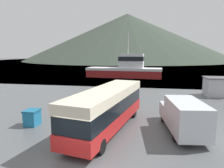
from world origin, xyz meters
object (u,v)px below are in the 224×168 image
delivery_van (183,115)px  fishing_boat (126,69)px  tour_bus (108,107)px  dock_kiosk (217,87)px  storage_bin (32,117)px

delivery_van → fishing_boat: fishing_boat is taller
tour_bus → dock_kiosk: (11.99, 14.22, -0.48)m
tour_bus → storage_bin: bearing=-167.0°
tour_bus → delivery_van: tour_bus is taller
delivery_van → dock_kiosk: (6.54, 13.86, -0.02)m
tour_bus → fishing_boat: (-2.24, 33.00, 0.25)m
tour_bus → fishing_boat: fishing_boat is taller
storage_bin → dock_kiosk: (18.09, 14.43, 0.63)m
tour_bus → storage_bin: (-6.10, -0.22, -1.11)m
tour_bus → dock_kiosk: 18.61m
tour_bus → storage_bin: 6.20m
fishing_boat → storage_bin: size_ratio=14.15×
fishing_boat → dock_kiosk: (14.24, -18.78, -0.73)m
fishing_boat → storage_bin: bearing=176.5°
fishing_boat → dock_kiosk: fishing_boat is taller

